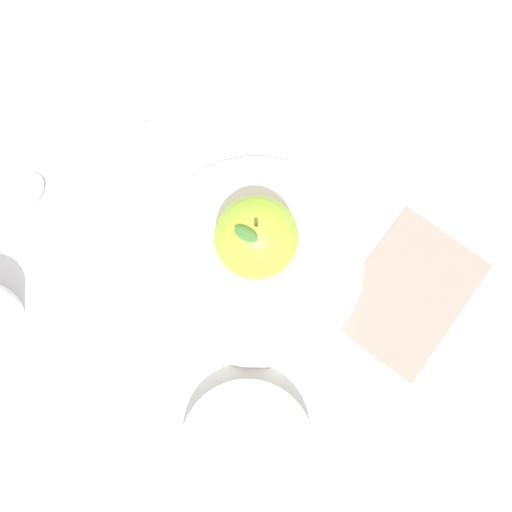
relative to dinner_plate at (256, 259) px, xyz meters
name	(u,v)px	position (x,y,z in m)	size (l,w,h in m)	color
ground_plane	(220,240)	(0.01, -0.04, -0.01)	(2.40, 2.40, 0.00)	silver
dinner_plate	(256,259)	(0.00, 0.00, 0.00)	(0.22, 0.22, 0.01)	silver
apple	(256,238)	(-0.01, -0.01, 0.05)	(0.08, 0.08, 0.09)	#8CB22D
side_bowl	(247,447)	(0.15, 0.11, 0.01)	(0.13, 0.13, 0.03)	silver
knife	(101,184)	(0.04, -0.18, 0.00)	(0.21, 0.06, 0.01)	silver
spoon	(36,178)	(0.08, -0.24, 0.00)	(0.17, 0.05, 0.01)	silver
linen_napkin	(409,292)	(-0.07, 0.14, -0.01)	(0.11, 0.15, 0.00)	gray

